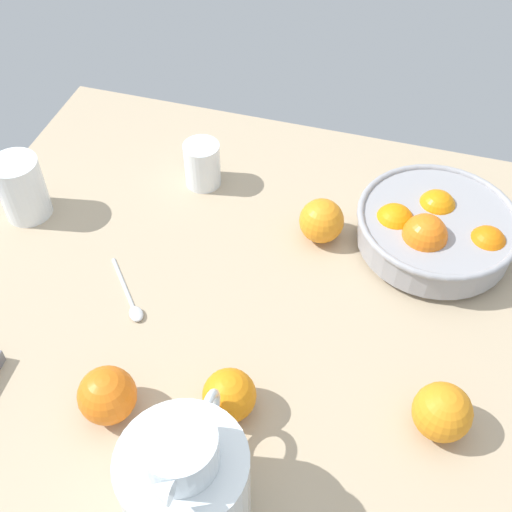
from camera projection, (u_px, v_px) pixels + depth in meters
ground_plane at (249, 302)px, 108.99cm from camera, size 110.23×95.93×3.00cm
fruit_bowl at (435, 229)px, 112.14cm from camera, size 27.91×27.91×10.57cm
juice_pitcher at (186, 485)px, 79.06cm from camera, size 15.84×20.42×20.53cm
juice_glass at (22, 190)px, 117.22cm from camera, size 8.50×8.50×11.98cm
second_glass at (203, 167)px, 124.01cm from camera, size 6.92×6.92×9.00cm
loose_orange_0 at (322, 221)px, 114.11cm from camera, size 7.95×7.95×7.95cm
loose_orange_1 at (229, 395)px, 91.12cm from camera, size 7.69×7.69×7.69cm
loose_orange_2 at (107, 395)px, 90.74cm from camera, size 8.34×8.34×8.34cm
loose_orange_3 at (442, 412)px, 89.03cm from camera, size 8.31×8.31×8.31cm
spoon at (130, 299)px, 106.87cm from camera, size 10.90×12.30×1.00cm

